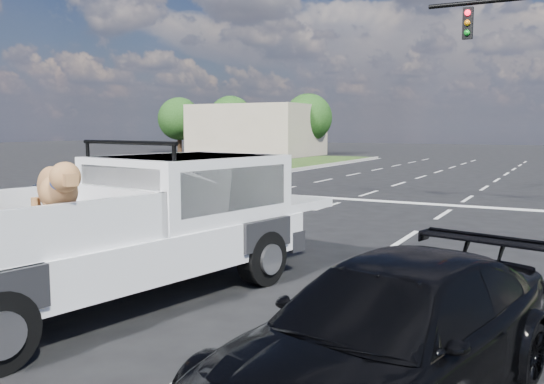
{
  "coord_description": "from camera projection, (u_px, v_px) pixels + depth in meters",
  "views": [
    {
      "loc": [
        4.97,
        -8.31,
        2.41
      ],
      "look_at": [
        -0.5,
        2.0,
        1.11
      ],
      "focal_mm": 38.0,
      "sensor_mm": 36.0,
      "label": 1
    }
  ],
  "objects": [
    {
      "name": "black_coupe",
      "position": [
        390.0,
        336.0,
        4.94
      ],
      "size": [
        2.77,
        4.65,
        1.26
      ],
      "primitive_type": "imported",
      "rotation": [
        0.0,
        0.0,
        -0.24
      ],
      "color": "black",
      "rests_on": "ground"
    },
    {
      "name": "tree_far_b",
      "position": [
        231.0,
        118.0,
        54.05
      ],
      "size": [
        4.2,
        4.2,
        5.4
      ],
      "color": "#332114",
      "rests_on": "ground"
    },
    {
      "name": "road_markings",
      "position": [
        367.0,
        217.0,
        15.64
      ],
      "size": [
        17.75,
        60.0,
        0.01
      ],
      "color": "silver",
      "rests_on": "ground"
    },
    {
      "name": "ground",
      "position": [
        243.0,
        269.0,
        9.88
      ],
      "size": [
        160.0,
        160.0,
        0.0
      ],
      "primitive_type": "plane",
      "color": "black",
      "rests_on": "ground"
    },
    {
      "name": "pickup_truck",
      "position": [
        127.0,
        226.0,
        7.99
      ],
      "size": [
        3.2,
        6.26,
        2.24
      ],
      "rotation": [
        0.0,
        0.0,
        -0.19
      ],
      "color": "black",
      "rests_on": "ground"
    },
    {
      "name": "building_left",
      "position": [
        257.0,
        130.0,
        50.55
      ],
      "size": [
        10.0,
        8.0,
        4.4
      ],
      "primitive_type": "cube",
      "color": "#C0AD93",
      "rests_on": "ground"
    },
    {
      "name": "tree_far_a",
      "position": [
        179.0,
        119.0,
        56.85
      ],
      "size": [
        4.2,
        4.2,
        5.4
      ],
      "color": "#332114",
      "rests_on": "ground"
    },
    {
      "name": "grass_median_left",
      "position": [
        52.0,
        194.0,
        20.5
      ],
      "size": [
        5.0,
        60.0,
        0.1
      ],
      "primitive_type": "cube",
      "color": "#1F3B12",
      "rests_on": "ground"
    },
    {
      "name": "curb_left",
      "position": [
        104.0,
        198.0,
        19.35
      ],
      "size": [
        0.15,
        60.0,
        0.14
      ],
      "primitive_type": "cube",
      "color": "#9E9A91",
      "rests_on": "ground"
    },
    {
      "name": "silver_sedan",
      "position": [
        71.0,
        213.0,
        11.03
      ],
      "size": [
        1.94,
        4.63,
        1.56
      ],
      "primitive_type": "imported",
      "rotation": [
        0.0,
        0.0,
        0.02
      ],
      "color": "#ABAEB3",
      "rests_on": "ground"
    },
    {
      "name": "tree_far_c",
      "position": [
        308.0,
        118.0,
        50.33
      ],
      "size": [
        4.2,
        4.2,
        5.4
      ],
      "color": "#332114",
      "rests_on": "ground"
    }
  ]
}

